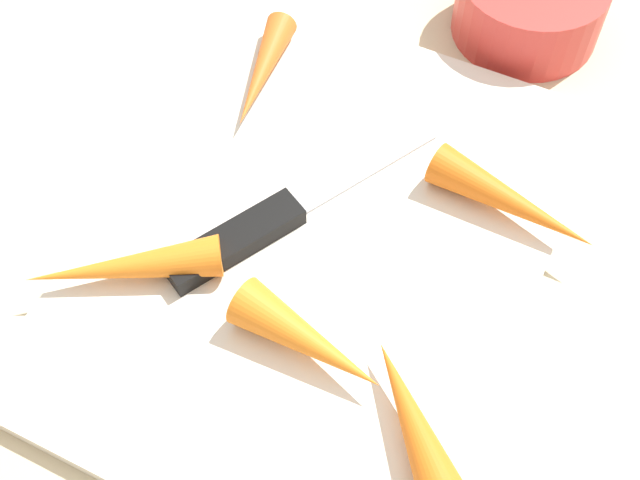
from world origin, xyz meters
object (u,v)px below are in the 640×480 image
Objects in this scene: carrot_shortest at (309,342)px; carrot_medium at (262,72)px; small_bowl at (529,5)px; carrot_short at (413,422)px; carrot_longest at (124,267)px; cutting_board at (320,245)px; carrot_long at (512,203)px; knife at (253,231)px.

carrot_medium is (-0.17, -0.12, -0.00)m from carrot_shortest.
carrot_medium is at bearing -45.45° from small_bowl.
carrot_longest is at bearing 41.35° from carrot_short.
carrot_medium is at bearing -137.11° from cutting_board.
carrot_shortest is at bearing -107.36° from carrot_long.
carrot_long is 0.96× the size of carrot_longest.
carrot_short reaches higher than carrot_longest.
carrot_short is at bearing 34.39° from carrot_medium.
knife is at bearing -139.15° from carrot_long.
cutting_board is at bearing -39.95° from knife.
carrot_short and carrot_long have the same top height.
cutting_board is at bearing -175.06° from carrot_longest.
carrot_short reaches higher than knife.
carrot_shortest is 0.85× the size of small_bowl.
carrot_long is 0.18m from small_bowl.
carrot_long is at bearing -177.34° from carrot_longest.
small_bowl is at bearing -36.69° from carrot_short.
carrot_shortest is 0.85× the size of carrot_long.
cutting_board is 0.04m from knife.
cutting_board is 3.94× the size of carrot_shortest.
knife is 2.03× the size of carrot_shortest.
carrot_longest is at bearing -50.75° from cutting_board.
carrot_longest is at bearing -133.56° from carrot_long.
carrot_shortest is 0.07m from carrot_short.
carrot_medium reaches higher than cutting_board.
cutting_board is 0.12m from carrot_long.
carrot_shortest is 0.94× the size of carrot_medium.
small_bowl is at bearing 167.86° from cutting_board.
carrot_medium is (-0.11, -0.05, 0.01)m from knife.
carrot_longest is (0.06, -0.05, 0.01)m from knife.
carrot_shortest is 0.96× the size of carrot_short.
small_bowl reaches higher than carrot_longest.
carrot_longest is at bearing -169.80° from carrot_shortest.
carrot_long is 0.19m from carrot_medium.
knife is 1.90× the size of carrot_medium.
carrot_medium is at bearing -123.67° from carrot_longest.
cutting_board is 3.78× the size of carrot_short.
carrot_medium is at bearing 0.84° from carrot_short.
cutting_board is at bearing -135.81° from carrot_long.
carrot_longest is (0.14, -0.19, -0.00)m from carrot_long.
carrot_short reaches higher than cutting_board.
carrot_shortest is (0.06, 0.07, 0.01)m from knife.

